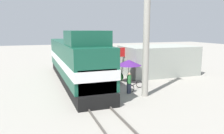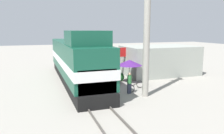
{
  "view_description": "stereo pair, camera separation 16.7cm",
  "coord_description": "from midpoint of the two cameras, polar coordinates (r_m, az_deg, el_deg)",
  "views": [
    {
      "loc": [
        -3.83,
        -16.79,
        5.1
      ],
      "look_at": [
        1.2,
        -3.0,
        2.58
      ],
      "focal_mm": 35.0,
      "sensor_mm": 36.0,
      "label": 1
    },
    {
      "loc": [
        -3.67,
        -16.84,
        5.1
      ],
      "look_at": [
        1.2,
        -3.0,
        2.58
      ],
      "focal_mm": 35.0,
      "sensor_mm": 36.0,
      "label": 2
    }
  ],
  "objects": [
    {
      "name": "rail_far",
      "position": [
        18.11,
        -4.98,
        -6.4
      ],
      "size": [
        0.08,
        41.61,
        0.15
      ],
      "primitive_type": "cube",
      "color": "#4C4742",
      "rests_on": "ground_plane"
    },
    {
      "name": "building_block_distant",
      "position": [
        25.7,
        11.73,
        1.78
      ],
      "size": [
        8.12,
        5.01,
        3.25
      ],
      "primitive_type": "cube",
      "color": "#999E93",
      "rests_on": "ground_plane"
    },
    {
      "name": "person_bystander",
      "position": [
        17.6,
        4.19,
        -3.97
      ],
      "size": [
        0.34,
        0.34,
        1.72
      ],
      "color": "#2D3347",
      "rests_on": "ground_plane"
    },
    {
      "name": "vendor_umbrella",
      "position": [
        21.04,
        4.15,
        1.17
      ],
      "size": [
        2.43,
        2.43,
        2.24
      ],
      "color": "#4C4C4C",
      "rests_on": "ground_plane"
    },
    {
      "name": "utility_pole",
      "position": [
        16.58,
        8.78,
        12.51
      ],
      "size": [
        1.8,
        0.49,
        11.78
      ],
      "color": "#9E998E",
      "rests_on": "ground_plane"
    },
    {
      "name": "locomotive",
      "position": [
        21.28,
        -9.69,
        1.53
      ],
      "size": [
        3.09,
        16.86,
        5.03
      ],
      "color": "black",
      "rests_on": "ground_plane"
    },
    {
      "name": "shrub_cluster",
      "position": [
        21.91,
        1.73,
        -2.59
      ],
      "size": [
        0.84,
        0.84,
        0.84
      ],
      "primitive_type": "sphere",
      "color": "#236028",
      "rests_on": "ground_plane"
    },
    {
      "name": "bicycle",
      "position": [
        18.78,
        5.78,
        -4.99
      ],
      "size": [
        1.75,
        1.56,
        0.66
      ],
      "rotation": [
        0.0,
        0.0,
        -0.92
      ],
      "color": "black",
      "rests_on": "ground_plane"
    },
    {
      "name": "billboard_sign",
      "position": [
        23.61,
        0.92,
        3.31
      ],
      "size": [
        2.32,
        0.12,
        3.18
      ],
      "color": "#595959",
      "rests_on": "ground_plane"
    },
    {
      "name": "rail_near",
      "position": [
        17.81,
        -9.48,
        -6.78
      ],
      "size": [
        0.08,
        41.61,
        0.15
      ],
      "primitive_type": "cube",
      "color": "#4C4742",
      "rests_on": "ground_plane"
    },
    {
      "name": "ground_plane",
      "position": [
        17.97,
        -7.2,
        -6.82
      ],
      "size": [
        120.0,
        120.0,
        0.0
      ],
      "primitive_type": "plane",
      "color": "gray"
    }
  ]
}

